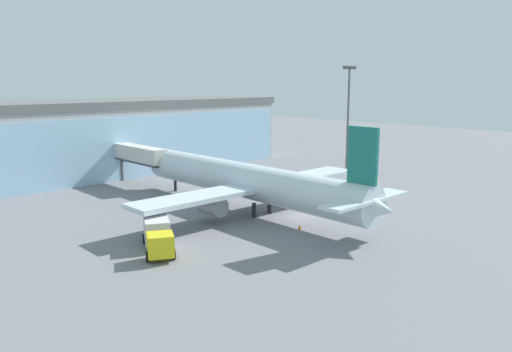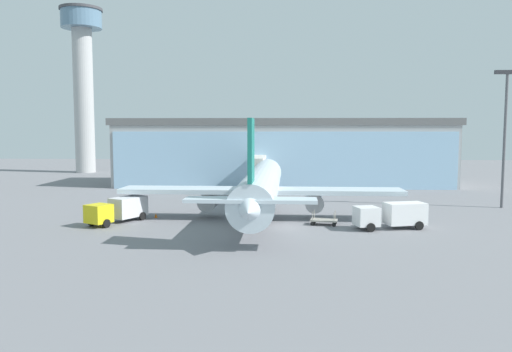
# 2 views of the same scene
# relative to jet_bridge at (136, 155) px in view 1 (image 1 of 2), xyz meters

# --- Properties ---
(ground) EXTENTS (240.00, 240.00, 0.00)m
(ground) POSITION_rel_jet_bridge_xyz_m (3.99, -28.41, -4.51)
(ground) COLOR slate
(terminal_building) EXTENTS (61.26, 17.57, 12.11)m
(terminal_building) POSITION_rel_jet_bridge_xyz_m (3.99, 12.84, 1.55)
(terminal_building) COLOR #A2A2A2
(terminal_building) RESTS_ON ground
(jet_bridge) EXTENTS (2.38, 13.20, 5.89)m
(jet_bridge) POSITION_rel_jet_bridge_xyz_m (0.00, 0.00, 0.00)
(jet_bridge) COLOR beige
(jet_bridge) RESTS_ON ground
(apron_light_mast) EXTENTS (3.20, 0.40, 17.66)m
(apron_light_mast) POSITION_rel_jet_bridge_xyz_m (32.41, -14.16, 6.05)
(apron_light_mast) COLOR #59595E
(apron_light_mast) RESTS_ON ground
(airplane) EXTENTS (31.90, 39.12, 11.05)m
(airplane) POSITION_rel_jet_bridge_xyz_m (1.44, -22.74, -0.91)
(airplane) COLOR silver
(airplane) RESTS_ON ground
(catering_truck) EXTENTS (5.39, 7.47, 2.65)m
(catering_truck) POSITION_rel_jet_bridge_xyz_m (-13.90, -27.02, -3.04)
(catering_truck) COLOR yellow
(catering_truck) RESTS_ON ground
(fuel_truck) EXTENTS (7.61, 3.89, 2.65)m
(fuel_truck) POSITION_rel_jet_bridge_xyz_m (15.13, -29.03, -3.04)
(fuel_truck) COLOR silver
(fuel_truck) RESTS_ON ground
(baggage_cart) EXTENTS (3.05, 2.10, 1.50)m
(baggage_cart) POSITION_rel_jet_bridge_xyz_m (8.31, -27.32, -4.01)
(baggage_cart) COLOR #9E998C
(baggage_cart) RESTS_ON ground
(safety_cone_nose) EXTENTS (0.36, 0.36, 0.55)m
(safety_cone_nose) POSITION_rel_jet_bridge_xyz_m (0.25, -31.72, -4.23)
(safety_cone_nose) COLOR orange
(safety_cone_nose) RESTS_ON ground
(safety_cone_wingtip) EXTENTS (0.36, 0.36, 0.55)m
(safety_cone_wingtip) POSITION_rel_jet_bridge_xyz_m (-10.66, -23.92, -4.23)
(safety_cone_wingtip) COLOR orange
(safety_cone_wingtip) RESTS_ON ground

